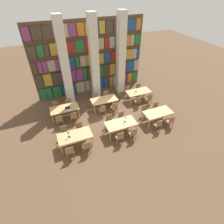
# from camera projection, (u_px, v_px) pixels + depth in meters

# --- Properties ---
(ground_plane) EXTENTS (40.00, 40.00, 0.00)m
(ground_plane) POSITION_uv_depth(u_px,v_px,m) (111.00, 119.00, 11.86)
(ground_plane) COLOR brown
(bookshelf_bank) EXTENTS (8.61, 0.35, 5.50)m
(bookshelf_bank) POSITION_uv_depth(u_px,v_px,m) (91.00, 60.00, 13.37)
(bookshelf_bank) COLOR brown
(bookshelf_bank) RESTS_ON ground_plane
(pillar_left) EXTENTS (0.57, 0.57, 6.00)m
(pillar_left) POSITION_uv_depth(u_px,v_px,m) (65.00, 64.00, 11.73)
(pillar_left) COLOR silver
(pillar_left) RESTS_ON ground_plane
(pillar_center) EXTENTS (0.57, 0.57, 6.00)m
(pillar_center) POSITION_uv_depth(u_px,v_px,m) (94.00, 60.00, 12.36)
(pillar_center) COLOR silver
(pillar_center) RESTS_ON ground_plane
(pillar_right) EXTENTS (0.57, 0.57, 6.00)m
(pillar_right) POSITION_uv_depth(u_px,v_px,m) (121.00, 56.00, 12.99)
(pillar_right) COLOR silver
(pillar_right) RESTS_ON ground_plane
(reading_table_0) EXTENTS (1.85, 0.95, 0.75)m
(reading_table_0) POSITION_uv_depth(u_px,v_px,m) (75.00, 136.00, 9.61)
(reading_table_0) COLOR tan
(reading_table_0) RESTS_ON ground_plane
(chair_0) EXTENTS (0.42, 0.40, 0.87)m
(chair_0) POSITION_uv_depth(u_px,v_px,m) (70.00, 151.00, 9.03)
(chair_0) COLOR olive
(chair_0) RESTS_ON ground_plane
(chair_1) EXTENTS (0.42, 0.40, 0.87)m
(chair_1) POSITION_uv_depth(u_px,v_px,m) (64.00, 132.00, 10.14)
(chair_1) COLOR olive
(chair_1) RESTS_ON ground_plane
(chair_2) EXTENTS (0.42, 0.40, 0.87)m
(chair_2) POSITION_uv_depth(u_px,v_px,m) (87.00, 146.00, 9.30)
(chair_2) COLOR olive
(chair_2) RESTS_ON ground_plane
(chair_3) EXTENTS (0.42, 0.40, 0.87)m
(chair_3) POSITION_uv_depth(u_px,v_px,m) (80.00, 128.00, 10.42)
(chair_3) COLOR olive
(chair_3) RESTS_ON ground_plane
(desk_lamp_0) EXTENTS (0.14, 0.14, 0.39)m
(desk_lamp_0) POSITION_uv_depth(u_px,v_px,m) (68.00, 134.00, 9.30)
(desk_lamp_0) COLOR #232328
(desk_lamp_0) RESTS_ON reading_table_0
(reading_table_1) EXTENTS (1.85, 0.95, 0.75)m
(reading_table_1) POSITION_uv_depth(u_px,v_px,m) (121.00, 124.00, 10.42)
(reading_table_1) COLOR tan
(reading_table_1) RESTS_ON ground_plane
(chair_4) EXTENTS (0.42, 0.40, 0.87)m
(chair_4) POSITION_uv_depth(u_px,v_px,m) (120.00, 137.00, 9.86)
(chair_4) COLOR olive
(chair_4) RESTS_ON ground_plane
(chair_5) EXTENTS (0.42, 0.40, 0.87)m
(chair_5) POSITION_uv_depth(u_px,v_px,m) (110.00, 121.00, 10.97)
(chair_5) COLOR olive
(chair_5) RESTS_ON ground_plane
(chair_6) EXTENTS (0.42, 0.40, 0.87)m
(chair_6) POSITION_uv_depth(u_px,v_px,m) (133.00, 133.00, 10.11)
(chair_6) COLOR olive
(chair_6) RESTS_ON ground_plane
(chair_7) EXTENTS (0.42, 0.40, 0.87)m
(chair_7) POSITION_uv_depth(u_px,v_px,m) (122.00, 117.00, 11.22)
(chair_7) COLOR olive
(chair_7) RESTS_ON ground_plane
(desk_lamp_1) EXTENTS (0.14, 0.14, 0.39)m
(desk_lamp_1) POSITION_uv_depth(u_px,v_px,m) (125.00, 119.00, 10.30)
(desk_lamp_1) COLOR #232328
(desk_lamp_1) RESTS_ON reading_table_1
(reading_table_2) EXTENTS (1.85, 0.95, 0.75)m
(reading_table_2) POSITION_uv_depth(u_px,v_px,m) (158.00, 113.00, 11.27)
(reading_table_2) COLOR tan
(reading_table_2) RESTS_ON ground_plane
(chair_8) EXTENTS (0.42, 0.40, 0.87)m
(chair_8) POSITION_uv_depth(u_px,v_px,m) (158.00, 124.00, 10.69)
(chair_8) COLOR olive
(chair_8) RESTS_ON ground_plane
(chair_9) EXTENTS (0.42, 0.40, 0.87)m
(chair_9) POSITION_uv_depth(u_px,v_px,m) (145.00, 111.00, 11.80)
(chair_9) COLOR olive
(chair_9) RESTS_ON ground_plane
(chair_10) EXTENTS (0.42, 0.40, 0.87)m
(chair_10) POSITION_uv_depth(u_px,v_px,m) (170.00, 121.00, 10.96)
(chair_10) COLOR olive
(chair_10) RESTS_ON ground_plane
(chair_11) EXTENTS (0.42, 0.40, 0.87)m
(chair_11) POSITION_uv_depth(u_px,v_px,m) (156.00, 108.00, 12.07)
(chair_11) COLOR olive
(chair_11) RESTS_ON ground_plane
(reading_table_3) EXTENTS (1.85, 0.95, 0.75)m
(reading_table_3) POSITION_uv_depth(u_px,v_px,m) (64.00, 109.00, 11.61)
(reading_table_3) COLOR tan
(reading_table_3) RESTS_ON ground_plane
(chair_12) EXTENTS (0.42, 0.40, 0.87)m
(chair_12) POSITION_uv_depth(u_px,v_px,m) (59.00, 120.00, 11.03)
(chair_12) COLOR olive
(chair_12) RESTS_ON ground_plane
(chair_13) EXTENTS (0.42, 0.40, 0.87)m
(chair_13) POSITION_uv_depth(u_px,v_px,m) (56.00, 107.00, 12.14)
(chair_13) COLOR olive
(chair_13) RESTS_ON ground_plane
(chair_14) EXTENTS (0.42, 0.40, 0.87)m
(chair_14) POSITION_uv_depth(u_px,v_px,m) (74.00, 117.00, 11.30)
(chair_14) COLOR olive
(chair_14) RESTS_ON ground_plane
(chair_15) EXTENTS (0.42, 0.40, 0.87)m
(chair_15) POSITION_uv_depth(u_px,v_px,m) (69.00, 104.00, 12.42)
(chair_15) COLOR olive
(chair_15) RESTS_ON ground_plane
(laptop) EXTENTS (0.32, 0.22, 0.21)m
(laptop) POSITION_uv_depth(u_px,v_px,m) (68.00, 109.00, 11.39)
(laptop) COLOR silver
(laptop) RESTS_ON reading_table_3
(reading_table_4) EXTENTS (1.85, 0.95, 0.75)m
(reading_table_4) POSITION_uv_depth(u_px,v_px,m) (104.00, 100.00, 12.44)
(reading_table_4) COLOR tan
(reading_table_4) RESTS_ON ground_plane
(chair_16) EXTENTS (0.42, 0.40, 0.87)m
(chair_16) POSITION_uv_depth(u_px,v_px,m) (102.00, 110.00, 11.88)
(chair_16) COLOR olive
(chair_16) RESTS_ON ground_plane
(chair_17) EXTENTS (0.42, 0.40, 0.87)m
(chair_17) POSITION_uv_depth(u_px,v_px,m) (95.00, 99.00, 12.99)
(chair_17) COLOR olive
(chair_17) RESTS_ON ground_plane
(chair_18) EXTENTS (0.42, 0.40, 0.87)m
(chair_18) POSITION_uv_depth(u_px,v_px,m) (114.00, 107.00, 12.15)
(chair_18) COLOR olive
(chair_18) RESTS_ON ground_plane
(chair_19) EXTENTS (0.42, 0.40, 0.87)m
(chair_19) POSITION_uv_depth(u_px,v_px,m) (106.00, 96.00, 13.26)
(chair_19) COLOR olive
(chair_19) RESTS_ON ground_plane
(reading_table_5) EXTENTS (1.85, 0.95, 0.75)m
(reading_table_5) POSITION_uv_depth(u_px,v_px,m) (139.00, 92.00, 13.33)
(reading_table_5) COLOR tan
(reading_table_5) RESTS_ON ground_plane
(chair_20) EXTENTS (0.42, 0.40, 0.87)m
(chair_20) POSITION_uv_depth(u_px,v_px,m) (138.00, 101.00, 12.75)
(chair_20) COLOR olive
(chair_20) RESTS_ON ground_plane
(chair_21) EXTENTS (0.42, 0.40, 0.87)m
(chair_21) POSITION_uv_depth(u_px,v_px,m) (128.00, 91.00, 13.86)
(chair_21) COLOR olive
(chair_21) RESTS_ON ground_plane
(chair_22) EXTENTS (0.42, 0.40, 0.87)m
(chair_22) POSITION_uv_depth(u_px,v_px,m) (149.00, 98.00, 13.03)
(chair_22) COLOR olive
(chair_22) RESTS_ON ground_plane
(chair_23) EXTENTS (0.42, 0.40, 0.87)m
(chair_23) POSITION_uv_depth(u_px,v_px,m) (139.00, 89.00, 14.15)
(chair_23) COLOR olive
(chair_23) RESTS_ON ground_plane
(desk_lamp_2) EXTENTS (0.14, 0.14, 0.48)m
(desk_lamp_2) POSITION_uv_depth(u_px,v_px,m) (136.00, 88.00, 13.02)
(desk_lamp_2) COLOR #232328
(desk_lamp_2) RESTS_ON reading_table_5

